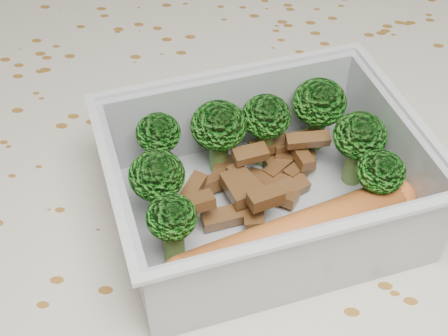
{
  "coord_description": "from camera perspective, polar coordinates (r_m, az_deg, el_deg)",
  "views": [
    {
      "loc": [
        0.02,
        -0.29,
        1.09
      ],
      "look_at": [
        -0.01,
        0.01,
        0.78
      ],
      "focal_mm": 50.0,
      "sensor_mm": 36.0,
      "label": 1
    }
  ],
  "objects": [
    {
      "name": "sausage",
      "position": [
        0.39,
        6.49,
        -6.17
      ],
      "size": [
        0.16,
        0.1,
        0.03
      ],
      "color": "#CF692B",
      "rests_on": "lunch_container"
    },
    {
      "name": "lunch_container",
      "position": [
        0.42,
        3.66,
        -2.09
      ],
      "size": [
        0.25,
        0.22,
        0.07
      ],
      "color": "silver",
      "rests_on": "tablecloth"
    },
    {
      "name": "broccoli_florets",
      "position": [
        0.42,
        3.26,
        2.19
      ],
      "size": [
        0.18,
        0.15,
        0.06
      ],
      "color": "#608C3F",
      "rests_on": "lunch_container"
    },
    {
      "name": "dining_table",
      "position": [
        0.51,
        0.79,
        -9.71
      ],
      "size": [
        1.4,
        0.9,
        0.75
      ],
      "color": "brown",
      "rests_on": "ground"
    },
    {
      "name": "meat_pile",
      "position": [
        0.43,
        3.4,
        -0.79
      ],
      "size": [
        0.1,
        0.1,
        0.03
      ],
      "color": "brown",
      "rests_on": "lunch_container"
    },
    {
      "name": "tablecloth",
      "position": [
        0.47,
        0.85,
        -6.22
      ],
      "size": [
        1.46,
        0.96,
        0.19
      ],
      "color": "silver",
      "rests_on": "dining_table"
    }
  ]
}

